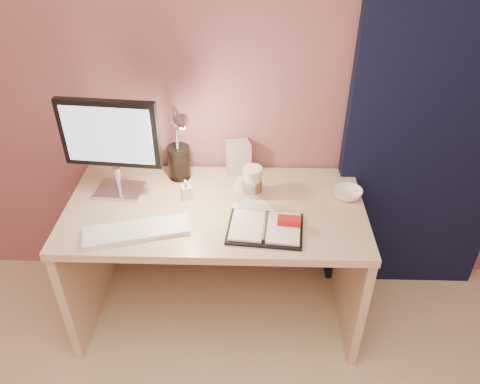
{
  "coord_description": "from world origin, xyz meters",
  "views": [
    {
      "loc": [
        0.17,
        -0.37,
        2.04
      ],
      "look_at": [
        0.12,
        1.33,
        0.85
      ],
      "focal_mm": 35.0,
      "sensor_mm": 36.0,
      "label": 1
    }
  ],
  "objects_px": {
    "keyboard": "(137,231)",
    "monitor": "(111,139)",
    "coffee_cup": "(252,183)",
    "lotion_bottle": "(186,189)",
    "clear_cup": "(247,197)",
    "product_box": "(238,158)",
    "desk_lamp": "(165,143)",
    "planner": "(267,227)",
    "dark_jar": "(179,164)",
    "bowl": "(348,193)",
    "desk": "(218,233)"
  },
  "relations": [
    {
      "from": "product_box",
      "to": "clear_cup",
      "type": "bearing_deg",
      "value": -95.59
    },
    {
      "from": "keyboard",
      "to": "product_box",
      "type": "xyz_separation_m",
      "value": [
        0.43,
        0.5,
        0.08
      ]
    },
    {
      "from": "keyboard",
      "to": "planner",
      "type": "height_order",
      "value": "planner"
    },
    {
      "from": "monitor",
      "to": "dark_jar",
      "type": "xyz_separation_m",
      "value": [
        0.28,
        0.14,
        -0.21
      ]
    },
    {
      "from": "planner",
      "to": "product_box",
      "type": "height_order",
      "value": "product_box"
    },
    {
      "from": "desk",
      "to": "product_box",
      "type": "height_order",
      "value": "product_box"
    },
    {
      "from": "planner",
      "to": "clear_cup",
      "type": "bearing_deg",
      "value": 126.77
    },
    {
      "from": "dark_jar",
      "to": "desk",
      "type": "bearing_deg",
      "value": -41.38
    },
    {
      "from": "keyboard",
      "to": "bowl",
      "type": "height_order",
      "value": "bowl"
    },
    {
      "from": "coffee_cup",
      "to": "lotion_bottle",
      "type": "bearing_deg",
      "value": -173.99
    },
    {
      "from": "keyboard",
      "to": "coffee_cup",
      "type": "xyz_separation_m",
      "value": [
        0.5,
        0.29,
        0.06
      ]
    },
    {
      "from": "monitor",
      "to": "keyboard",
      "type": "distance_m",
      "value": 0.44
    },
    {
      "from": "desk_lamp",
      "to": "lotion_bottle",
      "type": "bearing_deg",
      "value": -48.28
    },
    {
      "from": "desk",
      "to": "keyboard",
      "type": "xyz_separation_m",
      "value": [
        -0.33,
        -0.27,
        0.24
      ]
    },
    {
      "from": "monitor",
      "to": "planner",
      "type": "height_order",
      "value": "monitor"
    },
    {
      "from": "coffee_cup",
      "to": "monitor",
      "type": "bearing_deg",
      "value": 179.15
    },
    {
      "from": "dark_jar",
      "to": "coffee_cup",
      "type": "bearing_deg",
      "value": -22.01
    },
    {
      "from": "bowl",
      "to": "desk_lamp",
      "type": "height_order",
      "value": "desk_lamp"
    },
    {
      "from": "keyboard",
      "to": "monitor",
      "type": "bearing_deg",
      "value": 100.45
    },
    {
      "from": "dark_jar",
      "to": "bowl",
      "type": "bearing_deg",
      "value": -10.55
    },
    {
      "from": "lotion_bottle",
      "to": "coffee_cup",
      "type": "bearing_deg",
      "value": 6.01
    },
    {
      "from": "monitor",
      "to": "bowl",
      "type": "height_order",
      "value": "monitor"
    },
    {
      "from": "desk",
      "to": "bowl",
      "type": "xyz_separation_m",
      "value": [
        0.63,
        0.02,
        0.25
      ]
    },
    {
      "from": "planner",
      "to": "bowl",
      "type": "distance_m",
      "value": 0.47
    },
    {
      "from": "monitor",
      "to": "dark_jar",
      "type": "distance_m",
      "value": 0.38
    },
    {
      "from": "monitor",
      "to": "desk_lamp",
      "type": "distance_m",
      "value": 0.24
    },
    {
      "from": "lotion_bottle",
      "to": "product_box",
      "type": "relative_size",
      "value": 0.58
    },
    {
      "from": "coffee_cup",
      "to": "keyboard",
      "type": "bearing_deg",
      "value": -149.49
    },
    {
      "from": "monitor",
      "to": "desk",
      "type": "bearing_deg",
      "value": 1.18
    },
    {
      "from": "desk",
      "to": "bowl",
      "type": "distance_m",
      "value": 0.68
    },
    {
      "from": "desk_lamp",
      "to": "planner",
      "type": "bearing_deg",
      "value": -49.68
    },
    {
      "from": "desk_lamp",
      "to": "clear_cup",
      "type": "bearing_deg",
      "value": -37.45
    },
    {
      "from": "clear_cup",
      "to": "dark_jar",
      "type": "bearing_deg",
      "value": 143.25
    },
    {
      "from": "bowl",
      "to": "desk_lamp",
      "type": "relative_size",
      "value": 0.32
    },
    {
      "from": "planner",
      "to": "coffee_cup",
      "type": "height_order",
      "value": "coffee_cup"
    },
    {
      "from": "coffee_cup",
      "to": "dark_jar",
      "type": "bearing_deg",
      "value": 157.99
    },
    {
      "from": "lotion_bottle",
      "to": "desk_lamp",
      "type": "height_order",
      "value": "desk_lamp"
    },
    {
      "from": "desk",
      "to": "desk_lamp",
      "type": "height_order",
      "value": "desk_lamp"
    },
    {
      "from": "desk",
      "to": "keyboard",
      "type": "distance_m",
      "value": 0.49
    },
    {
      "from": "lotion_bottle",
      "to": "dark_jar",
      "type": "xyz_separation_m",
      "value": [
        -0.05,
        0.18,
        0.03
      ]
    },
    {
      "from": "planner",
      "to": "product_box",
      "type": "bearing_deg",
      "value": 112.39
    },
    {
      "from": "desk",
      "to": "planner",
      "type": "relative_size",
      "value": 4.01
    },
    {
      "from": "monitor",
      "to": "product_box",
      "type": "distance_m",
      "value": 0.64
    },
    {
      "from": "monitor",
      "to": "clear_cup",
      "type": "distance_m",
      "value": 0.67
    },
    {
      "from": "coffee_cup",
      "to": "lotion_bottle",
      "type": "xyz_separation_m",
      "value": [
        -0.31,
        -0.03,
        -0.02
      ]
    },
    {
      "from": "clear_cup",
      "to": "product_box",
      "type": "xyz_separation_m",
      "value": [
        -0.05,
        0.32,
        0.02
      ]
    },
    {
      "from": "monitor",
      "to": "desk_lamp",
      "type": "height_order",
      "value": "monitor"
    },
    {
      "from": "clear_cup",
      "to": "dark_jar",
      "type": "height_order",
      "value": "dark_jar"
    },
    {
      "from": "desk",
      "to": "monitor",
      "type": "height_order",
      "value": "monitor"
    },
    {
      "from": "coffee_cup",
      "to": "clear_cup",
      "type": "height_order",
      "value": "coffee_cup"
    }
  ]
}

